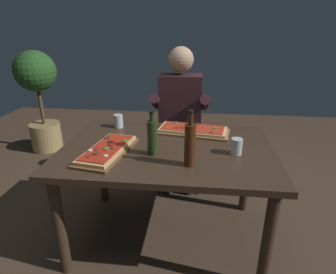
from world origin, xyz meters
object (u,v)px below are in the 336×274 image
object	(u,v)px
wine_bottle_dark	(190,144)
diner_chair	(180,135)
pizza_rectangular_left	(107,150)
tumbler_near_camera	(236,147)
tumbler_far_side	(118,121)
dining_table	(167,159)
pizza_rectangular_front	(193,130)
potted_plant_corner	(39,92)
seated_diner	(180,114)
oil_bottle_amber	(152,137)

from	to	relation	value
wine_bottle_dark	diner_chair	xyz separation A→B (m)	(-0.12, 1.10, -0.39)
pizza_rectangular_left	tumbler_near_camera	world-z (taller)	tumbler_near_camera
tumbler_far_side	diner_chair	distance (m)	0.76
tumbler_near_camera	dining_table	bearing A→B (deg)	172.00
pizza_rectangular_left	dining_table	bearing A→B (deg)	20.80
tumbler_far_side	pizza_rectangular_front	bearing A→B (deg)	-5.78
tumbler_far_side	potted_plant_corner	world-z (taller)	potted_plant_corner
tumbler_near_camera	diner_chair	distance (m)	1.05
pizza_rectangular_left	tumbler_far_side	distance (m)	0.48
tumbler_near_camera	wine_bottle_dark	bearing A→B (deg)	-147.09
tumbler_near_camera	pizza_rectangular_front	bearing A→B (deg)	129.52
seated_diner	potted_plant_corner	world-z (taller)	seated_diner
dining_table	wine_bottle_dark	xyz separation A→B (m)	(0.16, -0.25, 0.23)
diner_chair	pizza_rectangular_front	bearing A→B (deg)	-77.30
pizza_rectangular_front	tumbler_near_camera	world-z (taller)	tumbler_near_camera
tumbler_far_side	potted_plant_corner	distance (m)	1.69
oil_bottle_amber	dining_table	bearing A→B (deg)	57.44
oil_bottle_amber	tumbler_near_camera	distance (m)	0.53
tumbler_near_camera	tumbler_far_side	distance (m)	0.96
pizza_rectangular_front	seated_diner	size ratio (longest dim) A/B	0.43
diner_chair	tumbler_far_side	bearing A→B (deg)	-131.73
pizza_rectangular_front	tumbler_far_side	xyz separation A→B (m)	(-0.59, 0.06, 0.03)
oil_bottle_amber	diner_chair	distance (m)	1.05
oil_bottle_amber	seated_diner	world-z (taller)	seated_diner
wine_bottle_dark	tumbler_near_camera	xyz separation A→B (m)	(0.29, 0.19, -0.09)
dining_table	pizza_rectangular_front	distance (m)	0.34
pizza_rectangular_left	tumbler_near_camera	distance (m)	0.82
tumbler_far_side	seated_diner	bearing A→B (deg)	40.71
oil_bottle_amber	seated_diner	distance (m)	0.87
oil_bottle_amber	diner_chair	world-z (taller)	oil_bottle_amber
wine_bottle_dark	dining_table	bearing A→B (deg)	122.33
pizza_rectangular_left	oil_bottle_amber	size ratio (longest dim) A/B	1.93
oil_bottle_amber	seated_diner	xyz separation A→B (m)	(0.11, 0.86, -0.11)
tumbler_far_side	seated_diner	world-z (taller)	seated_diner
seated_diner	potted_plant_corner	size ratio (longest dim) A/B	1.08
oil_bottle_amber	tumbler_far_side	xyz separation A→B (m)	(-0.35, 0.46, -0.07)
diner_chair	tumbler_near_camera	bearing A→B (deg)	-65.82
wine_bottle_dark	diner_chair	distance (m)	1.18
oil_bottle_amber	tumbler_near_camera	world-z (taller)	oil_bottle_amber
pizza_rectangular_front	seated_diner	xyz separation A→B (m)	(-0.13, 0.46, -0.02)
pizza_rectangular_left	oil_bottle_amber	xyz separation A→B (m)	(0.29, 0.02, 0.10)
wine_bottle_dark	potted_plant_corner	distance (m)	2.52
pizza_rectangular_front	potted_plant_corner	distance (m)	2.21
pizza_rectangular_left	wine_bottle_dark	distance (m)	0.55
potted_plant_corner	wine_bottle_dark	bearing A→B (deg)	-41.85
pizza_rectangular_left	tumbler_near_camera	xyz separation A→B (m)	(0.81, 0.08, 0.02)
pizza_rectangular_front	wine_bottle_dark	bearing A→B (deg)	-90.58
pizza_rectangular_front	diner_chair	distance (m)	0.65
pizza_rectangular_front	pizza_rectangular_left	distance (m)	0.68
pizza_rectangular_left	diner_chair	xyz separation A→B (m)	(0.40, 1.00, -0.27)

